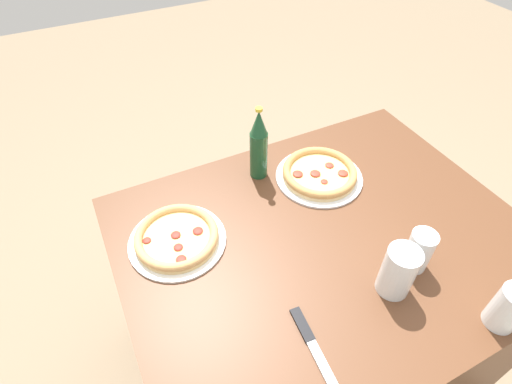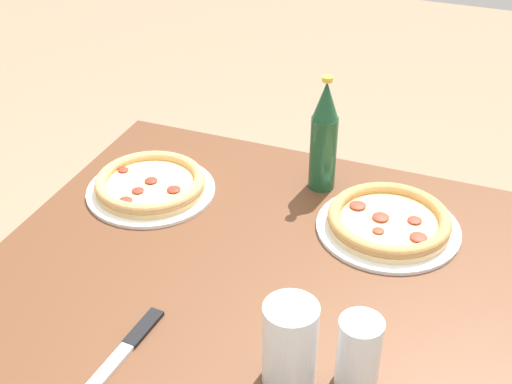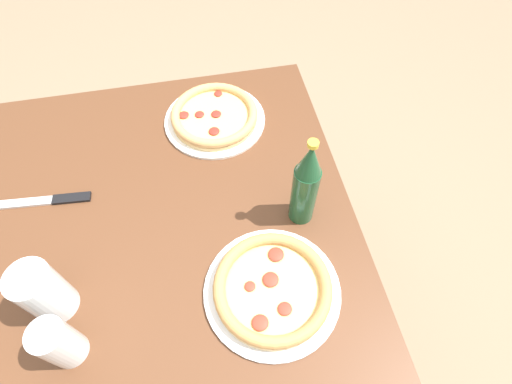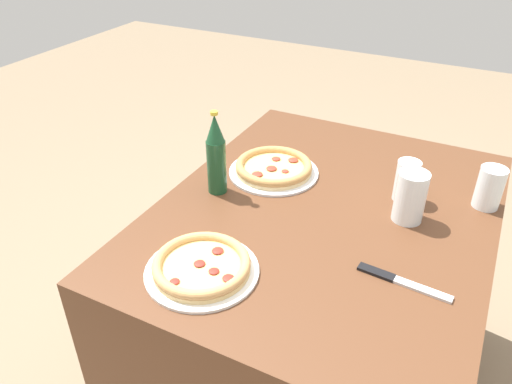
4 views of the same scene
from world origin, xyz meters
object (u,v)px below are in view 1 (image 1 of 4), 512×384
at_px(beer_bottle, 259,145).
at_px(pizza_margherita, 177,238).
at_px(glass_iced_tea, 418,252).
at_px(glass_lemonade, 397,273).
at_px(glass_orange_juice, 508,309).
at_px(knife, 313,346).
at_px(pizza_salami, 319,174).

bearing_deg(beer_bottle, pizza_margherita, 24.90).
relative_size(glass_iced_tea, beer_bottle, 0.48).
height_order(glass_lemonade, glass_orange_juice, glass_lemonade).
xyz_separation_m(glass_orange_juice, knife, (0.43, -0.14, -0.05)).
bearing_deg(knife, pizza_margherita, -67.06).
bearing_deg(glass_orange_juice, knife, -18.37).
distance_m(pizza_salami, knife, 0.57).
distance_m(pizza_salami, pizza_margherita, 0.50).
bearing_deg(pizza_margherita, knife, 112.94).
height_order(pizza_salami, glass_orange_juice, glass_orange_juice).
bearing_deg(pizza_salami, beer_bottle, -31.88).
relative_size(glass_orange_juice, beer_bottle, 0.48).
xyz_separation_m(glass_iced_tea, knife, (0.36, 0.07, -0.05)).
height_order(pizza_margherita, knife, pizza_margherita).
bearing_deg(knife, beer_bottle, -104.63).
distance_m(glass_orange_juice, beer_bottle, 0.78).
bearing_deg(glass_lemonade, pizza_salami, -97.76).
height_order(pizza_margherita, glass_orange_juice, glass_orange_juice).
xyz_separation_m(pizza_salami, glass_iced_tea, (-0.04, 0.40, 0.04)).
xyz_separation_m(pizza_margherita, beer_bottle, (-0.33, -0.15, 0.10)).
relative_size(pizza_salami, glass_iced_tea, 2.31).
bearing_deg(glass_lemonade, beer_bottle, -78.37).
xyz_separation_m(glass_iced_tea, glass_orange_juice, (-0.07, 0.22, -0.00)).
xyz_separation_m(pizza_salami, glass_orange_juice, (-0.11, 0.62, 0.04)).
distance_m(glass_lemonade, glass_iced_tea, 0.10).
bearing_deg(pizza_salami, glass_lemonade, 82.24).
distance_m(pizza_salami, glass_iced_tea, 0.41).
bearing_deg(pizza_margherita, glass_iced_tea, 146.81).
relative_size(pizza_margherita, glass_lemonade, 1.89).
distance_m(beer_bottle, knife, 0.61).
xyz_separation_m(glass_orange_juice, beer_bottle, (0.28, -0.72, 0.07)).
bearing_deg(glass_iced_tea, knife, 11.53).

